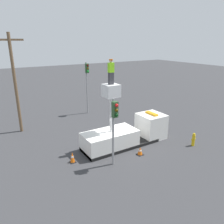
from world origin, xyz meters
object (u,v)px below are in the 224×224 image
Objects in this scene: traffic_light_pole at (114,120)px; fire_hydrant at (193,139)px; worker at (111,72)px; utility_pole at (15,81)px; traffic_cone_curbside at (140,151)px; bucket_truck at (126,134)px; traffic_light_across at (87,78)px; traffic_cone_rear at (72,157)px.

traffic_light_pole reaches higher than fire_hydrant.
fire_hydrant is at bearing -7.05° from traffic_light_pole.
worker is 9.05m from utility_pole.
fire_hydrant is 1.76× the size of traffic_cone_curbside.
bucket_truck is 4.13× the size of worker.
bucket_truck is at bearing -47.29° from utility_pole.
traffic_light_across is 9.47× the size of traffic_cone_curbside.
fire_hydrant is 15.64m from utility_pole.
worker is 3.57m from traffic_light_pole.
bucket_truck is 1.25× the size of traffic_light_across.
traffic_light_across is 7.68m from utility_pole.
worker reaches higher than bucket_truck.
traffic_cone_rear is at bearing -121.45° from traffic_light_across.
traffic_cone_curbside is at bearing -95.05° from traffic_light_across.
utility_pole is at bearing 114.11° from traffic_light_pole.
worker is 1.62× the size of fire_hydrant.
bucket_truck reaches higher than traffic_light_pole.
worker reaches higher than fire_hydrant.
traffic_light_pole is 4.27× the size of fire_hydrant.
traffic_cone_curbside is (1.30, -1.93, -5.62)m from worker.
utility_pole reaches higher than traffic_light_pole.
bucket_truck is at bearing 40.74° from traffic_light_pole.
fire_hydrant is 4.64m from traffic_cone_curbside.
utility_pole reaches higher than fire_hydrant.
traffic_cone_curbside is at bearing 166.77° from fire_hydrant.
utility_pole is at bearing 132.71° from bucket_truck.
traffic_light_across reaches higher than fire_hydrant.
worker is 8.47m from fire_hydrant.
traffic_cone_rear is (-5.55, -9.08, -3.71)m from traffic_light_across.
bucket_truck is 4.78m from traffic_cone_rear.
worker is at bearing 152.75° from fire_hydrant.
traffic_cone_rear reaches higher than traffic_cone_curbside.
fire_hydrant is 1.41× the size of traffic_cone_rear.
traffic_light_pole is at bearing -139.26° from bucket_truck.
traffic_light_pole is at bearing -174.91° from traffic_cone_curbside.
bucket_truck is 9.45× the size of traffic_cone_rear.
worker is at bearing 63.68° from traffic_light_pole.
fire_hydrant is (5.81, -2.99, -5.38)m from worker.
worker is 6.46m from traffic_cone_rear.
bucket_truck is 4.03m from traffic_light_pole.
traffic_light_pole is 3.80m from traffic_cone_curbside.
worker is 2.29× the size of traffic_cone_rear.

